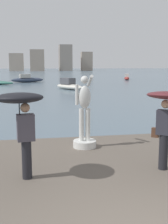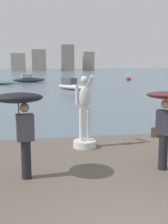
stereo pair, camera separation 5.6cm
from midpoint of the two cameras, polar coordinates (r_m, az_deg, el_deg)
The scene contains 8 objects.
ground_plane at distance 43.47m, azimuth -7.87°, elevation 5.35°, with size 400.00×400.00×0.00m, color slate.
pier at distance 6.01m, azimuth 5.87°, elevation -17.98°, with size 7.39×9.57×0.40m, color #60564C.
statue_white_figure at distance 8.91m, azimuth 0.30°, elevation -1.88°, with size 0.72×0.92×2.26m.
onlooker_left at distance 6.45m, azimuth -12.26°, elevation 0.47°, with size 1.21×1.22×1.99m.
boat_near at distance 35.24m, azimuth -2.67°, elevation 5.32°, with size 3.59×5.11×1.38m.
boat_far at distance 50.29m, azimuth -10.88°, elevation 6.38°, with size 5.72×2.68×1.41m.
boat_leftward at distance 57.93m, azimuth 8.83°, elevation 6.72°, with size 2.05×3.87×1.21m.
distant_skyline at distance 144.39m, azimuth -9.54°, elevation 10.21°, with size 64.60×12.10×12.80m.
Camera 2 is at (-1.45, -3.35, 2.95)m, focal length 46.13 mm.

